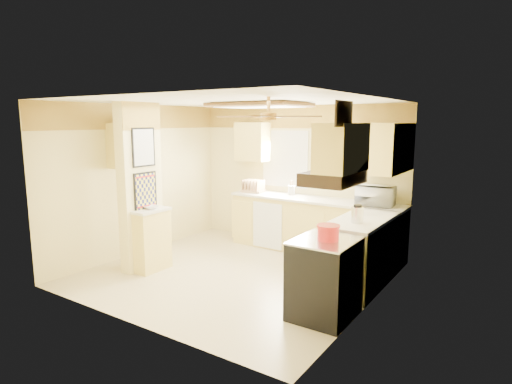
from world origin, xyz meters
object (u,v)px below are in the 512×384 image
Objects in this scene: microwave at (376,196)px; dutch_oven at (328,232)px; stove at (324,278)px; kettle at (357,214)px; bowl at (151,207)px.

microwave is 2.13m from dutch_oven.
stove is 3.85× the size of kettle.
dutch_oven is (2.85, -0.02, 0.04)m from bowl.
dutch_oven is (0.03, -0.00, 0.54)m from stove.
bowl reaches higher than stove.
kettle is (0.01, 0.87, 0.05)m from dutch_oven.
microwave reaches higher than bowl.
kettle reaches higher than bowl.
stove is 4.57× the size of bowl.
kettle is at bearing 87.03° from stove.
stove is at bearing -0.31° from bowl.
bowl is (-2.82, 0.02, 0.50)m from stove.
bowl is at bearing 179.63° from dutch_oven.
bowl is at bearing 34.66° from microwave.
bowl is at bearing -163.44° from kettle.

